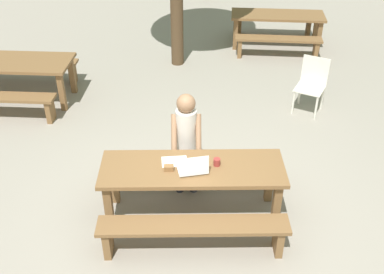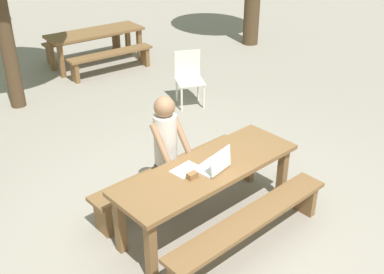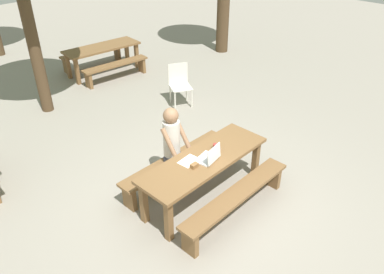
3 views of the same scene
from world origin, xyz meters
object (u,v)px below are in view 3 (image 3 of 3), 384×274
coffee_mug (216,147)px  picnic_table_mid (102,51)px  plastic_chair (180,83)px  person_seated (173,142)px  laptop (209,157)px  picnic_table_front (204,164)px  small_pouch (194,166)px

coffee_mug → picnic_table_mid: bearing=73.0°
coffee_mug → plastic_chair: bearing=55.6°
person_seated → plastic_chair: size_ratio=1.48×
coffee_mug → plastic_chair: size_ratio=0.10×
laptop → plastic_chair: (1.99, 2.62, -0.30)m
laptop → coffee_mug: laptop is taller
coffee_mug → plastic_chair: 3.04m
picnic_table_front → picnic_table_mid: size_ratio=1.07×
laptop → person_seated: person_seated is taller
small_pouch → picnic_table_mid: small_pouch is taller
laptop → coffee_mug: (0.28, 0.12, -0.02)m
coffee_mug → small_pouch: bearing=-171.2°
plastic_chair → picnic_table_mid: 2.72m
person_seated → plastic_chair: 2.85m
person_seated → plastic_chair: person_seated is taller
picnic_table_front → picnic_table_mid: picnic_table_front is taller
picnic_table_mid → plastic_chair: bearing=-81.9°
small_pouch → plastic_chair: plastic_chair is taller
small_pouch → person_seated: size_ratio=0.08×
laptop → small_pouch: (-0.27, 0.04, -0.03)m
plastic_chair → picnic_table_mid: size_ratio=0.45×
small_pouch → coffee_mug: size_ratio=1.21×
small_pouch → person_seated: (0.20, 0.63, 0.02)m
person_seated → plastic_chair: bearing=43.5°
picnic_table_front → plastic_chair: (1.99, 2.53, -0.14)m
small_pouch → coffee_mug: 0.56m
person_seated → picnic_table_mid: person_seated is taller
plastic_chair → small_pouch: bearing=-102.8°
small_pouch → picnic_table_mid: bearing=68.0°
picnic_table_front → coffee_mug: (0.28, 0.04, 0.15)m
picnic_table_front → small_pouch: small_pouch is taller
person_seated → plastic_chair: (2.06, 1.95, -0.29)m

